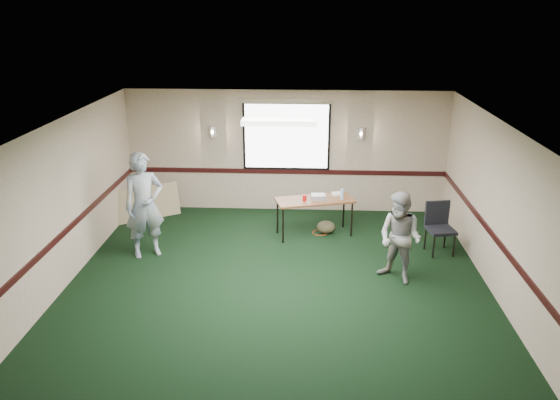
{
  "coord_description": "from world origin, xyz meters",
  "views": [
    {
      "loc": [
        0.46,
        -7.61,
        4.45
      ],
      "look_at": [
        0.0,
        1.3,
        1.2
      ],
      "focal_mm": 35.0,
      "sensor_mm": 36.0,
      "label": 1
    }
  ],
  "objects_px": {
    "projector": "(318,197)",
    "conference_chair": "(439,223)",
    "folding_table": "(315,202)",
    "person_right": "(400,238)",
    "person_left": "(144,205)"
  },
  "relations": [
    {
      "from": "folding_table",
      "to": "person_left",
      "type": "xyz_separation_m",
      "value": [
        -3.1,
        -1.09,
        0.27
      ]
    },
    {
      "from": "folding_table",
      "to": "person_left",
      "type": "bearing_deg",
      "value": -176.54
    },
    {
      "from": "projector",
      "to": "person_right",
      "type": "relative_size",
      "value": 0.18
    },
    {
      "from": "projector",
      "to": "conference_chair",
      "type": "xyz_separation_m",
      "value": [
        2.25,
        -0.65,
        -0.25
      ]
    },
    {
      "from": "projector",
      "to": "folding_table",
      "type": "bearing_deg",
      "value": -176.05
    },
    {
      "from": "person_right",
      "to": "conference_chair",
      "type": "bearing_deg",
      "value": 92.18
    },
    {
      "from": "conference_chair",
      "to": "person_right",
      "type": "height_order",
      "value": "person_right"
    },
    {
      "from": "folding_table",
      "to": "conference_chair",
      "type": "bearing_deg",
      "value": -31.42
    },
    {
      "from": "folding_table",
      "to": "person_left",
      "type": "relative_size",
      "value": 0.83
    },
    {
      "from": "conference_chair",
      "to": "person_right",
      "type": "distance_m",
      "value": 1.54
    },
    {
      "from": "conference_chair",
      "to": "person_right",
      "type": "xyz_separation_m",
      "value": [
        -0.93,
        -1.21,
        0.22
      ]
    },
    {
      "from": "projector",
      "to": "conference_chair",
      "type": "height_order",
      "value": "conference_chair"
    },
    {
      "from": "projector",
      "to": "person_right",
      "type": "bearing_deg",
      "value": -59.01
    },
    {
      "from": "folding_table",
      "to": "person_right",
      "type": "xyz_separation_m",
      "value": [
        1.39,
        -1.86,
        0.07
      ]
    },
    {
      "from": "projector",
      "to": "person_left",
      "type": "height_order",
      "value": "person_left"
    }
  ]
}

